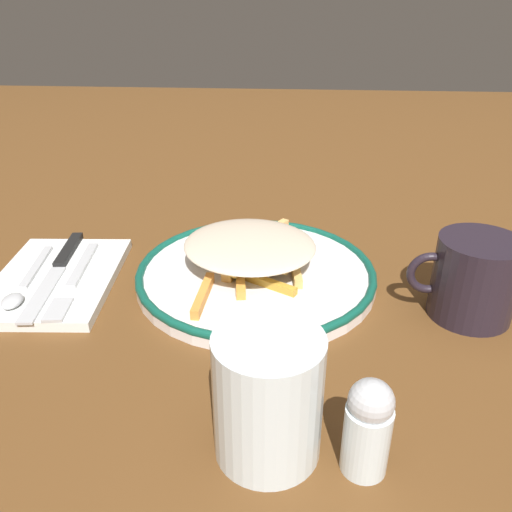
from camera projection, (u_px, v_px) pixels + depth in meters
ground_plane at (256, 281)px, 0.65m from camera, size 2.60×2.60×0.00m
plate at (256, 273)px, 0.65m from camera, size 0.29×0.29×0.02m
fries_heap at (250, 249)px, 0.64m from camera, size 0.21×0.22×0.04m
napkin at (56, 279)px, 0.64m from camera, size 0.15×0.21×0.01m
fork at (74, 279)px, 0.62m from camera, size 0.03×0.18×0.01m
knife at (59, 265)px, 0.65m from camera, size 0.04×0.21×0.01m
spoon at (22, 286)px, 0.61m from camera, size 0.03×0.15×0.01m
water_glass at (268, 397)px, 0.39m from camera, size 0.08×0.08×0.11m
coffee_mug at (474, 278)px, 0.56m from camera, size 0.12×0.09×0.09m
salt_shaker at (368, 427)px, 0.38m from camera, size 0.04×0.04×0.08m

